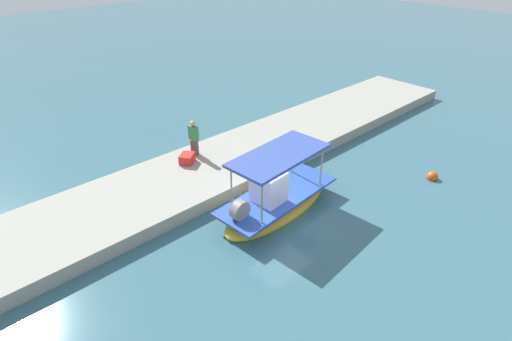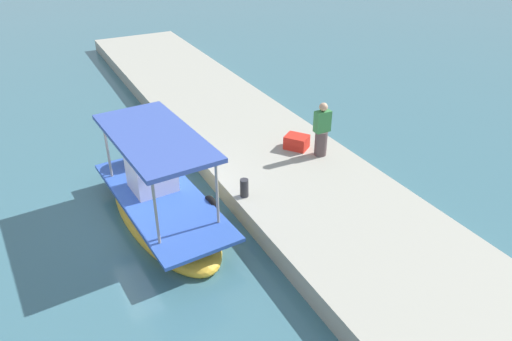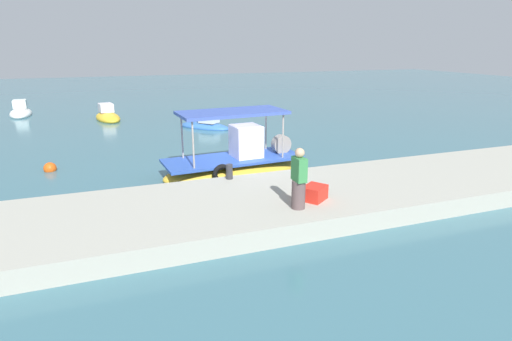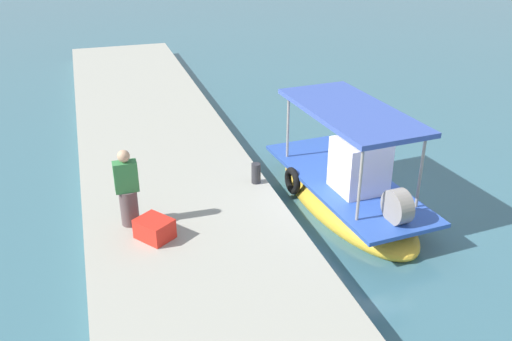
{
  "view_description": "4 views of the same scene",
  "coord_description": "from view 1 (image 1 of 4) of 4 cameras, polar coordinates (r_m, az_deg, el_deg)",
  "views": [
    {
      "loc": [
        9.82,
        9.49,
        10.07
      ],
      "look_at": [
        -0.73,
        -1.96,
        0.98
      ],
      "focal_mm": 28.48,
      "sensor_mm": 36.0,
      "label": 1
    },
    {
      "loc": [
        -11.41,
        2.64,
        7.96
      ],
      "look_at": [
        -0.56,
        -3.03,
        0.96
      ],
      "focal_mm": 33.81,
      "sensor_mm": 36.0,
      "label": 2
    },
    {
      "loc": [
        -5.01,
        -15.73,
        5.15
      ],
      "look_at": [
        -0.1,
        -2.28,
        0.77
      ],
      "focal_mm": 28.93,
      "sensor_mm": 36.0,
      "label": 3
    },
    {
      "loc": [
        11.03,
        -6.19,
        7.06
      ],
      "look_at": [
        -0.86,
        -2.45,
        1.08
      ],
      "focal_mm": 38.74,
      "sensor_mm": 36.0,
      "label": 4
    }
  ],
  "objects": [
    {
      "name": "cargo_crate",
      "position": [
        19.62,
        -9.65,
        1.69
      ],
      "size": [
        0.94,
        0.91,
        0.45
      ],
      "primitive_type": "cube",
      "rotation": [
        0.0,
        0.0,
        0.63
      ],
      "color": "red",
      "rests_on": "dock_quay"
    },
    {
      "name": "ground_plane",
      "position": [
        16.96,
        2.68,
        -6.16
      ],
      "size": [
        120.0,
        120.0,
        0.0
      ],
      "primitive_type": "plane",
      "color": "#3A6874"
    },
    {
      "name": "main_fishing_boat",
      "position": [
        16.94,
        2.84,
        -4.21
      ],
      "size": [
        5.95,
        2.53,
        3.0
      ],
      "color": "gold",
      "rests_on": "ground_plane"
    },
    {
      "name": "marker_buoy",
      "position": [
        20.98,
        23.51,
        -0.82
      ],
      "size": [
        0.53,
        0.53,
        0.53
      ],
      "color": "#DD5013",
      "rests_on": "ground_plane"
    },
    {
      "name": "fisherman_near_bollard",
      "position": [
        20.04,
        -8.71,
        4.32
      ],
      "size": [
        0.4,
        0.51,
        1.8
      ],
      "color": "#564444",
      "rests_on": "dock_quay"
    },
    {
      "name": "mooring_bollard",
      "position": [
        18.57,
        0.06,
        0.57
      ],
      "size": [
        0.24,
        0.24,
        0.53
      ],
      "primitive_type": "cylinder",
      "color": "#2D2D33",
      "rests_on": "dock_quay"
    },
    {
      "name": "dock_quay",
      "position": [
        19.6,
        -6.39,
        0.18
      ],
      "size": [
        36.0,
        4.66,
        0.59
      ],
      "primitive_type": "cube",
      "color": "#A2A093",
      "rests_on": "ground_plane"
    }
  ]
}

